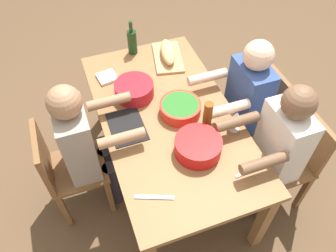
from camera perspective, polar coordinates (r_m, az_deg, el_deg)
ground_plane at (r=2.94m, az=0.00°, el=-7.97°), size 8.00×8.00×0.00m
dining_table at (r=2.42m, az=0.00°, el=0.36°), size 1.68×0.92×0.74m
chair_far_center at (r=2.82m, az=15.08°, el=2.18°), size 0.40×0.40×0.85m
diner_far_center at (r=2.59m, az=12.55°, el=4.41°), size 0.41×0.53×1.20m
chair_near_center at (r=2.50m, az=-17.14°, el=-6.82°), size 0.40×0.40×0.85m
diner_near_center at (r=2.32m, az=-13.96°, el=-2.72°), size 0.41×0.53×1.20m
chair_far_right at (r=2.61m, az=20.06°, el=-4.92°), size 0.40×0.40×0.85m
diner_far_right at (r=2.35m, az=17.81°, el=-3.21°), size 0.41×0.53×1.20m
serving_bowl_pasta at (r=2.47m, az=-5.75°, el=6.28°), size 0.28×0.28×0.11m
serving_bowl_salad at (r=2.12m, az=5.12°, el=-3.32°), size 0.30×0.30×0.11m
serving_bowl_greens at (r=2.34m, az=2.08°, el=3.14°), size 0.29×0.29×0.09m
cutting_board at (r=2.81m, az=-0.05°, el=11.54°), size 0.44×0.30×0.02m
bread_loaf at (r=2.78m, az=-0.05°, el=12.43°), size 0.34×0.17×0.09m
wine_bottle at (r=2.83m, az=-6.09°, el=14.04°), size 0.08×0.08×0.29m
beer_bottle at (r=2.22m, az=6.72°, el=1.73°), size 0.06×0.06×0.22m
wine_glass at (r=2.23m, az=11.51°, el=1.41°), size 0.08×0.08×0.17m
placemat_near_center at (r=2.30m, az=-6.99°, el=-0.08°), size 0.32×0.23×0.01m
fork_far_right at (r=2.12m, az=13.33°, el=-7.56°), size 0.03×0.17×0.01m
carving_knife at (r=1.98m, az=-2.36°, el=-11.95°), size 0.11×0.22×0.01m
napkin_stack at (r=2.66m, az=-10.27°, el=8.13°), size 0.16×0.16×0.02m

